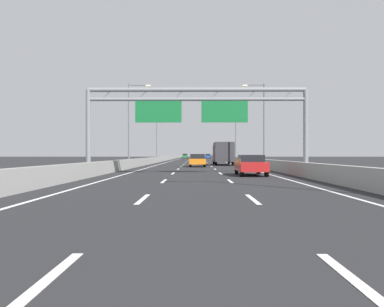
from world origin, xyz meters
TOP-DOWN VIEW (x-y plane):
  - ground_plane at (0.00, 100.00)m, footprint 260.00×260.00m
  - lane_dash_left_0 at (-1.80, 3.50)m, footprint 0.16×3.00m
  - lane_dash_left_1 at (-1.80, 12.50)m, footprint 0.16×3.00m
  - lane_dash_left_2 at (-1.80, 21.50)m, footprint 0.16×3.00m
  - lane_dash_left_3 at (-1.80, 30.50)m, footprint 0.16×3.00m
  - lane_dash_left_4 at (-1.80, 39.50)m, footprint 0.16×3.00m
  - lane_dash_left_5 at (-1.80, 48.50)m, footprint 0.16×3.00m
  - lane_dash_left_6 at (-1.80, 57.50)m, footprint 0.16×3.00m
  - lane_dash_left_7 at (-1.80, 66.50)m, footprint 0.16×3.00m
  - lane_dash_left_8 at (-1.80, 75.50)m, footprint 0.16×3.00m
  - lane_dash_left_9 at (-1.80, 84.50)m, footprint 0.16×3.00m
  - lane_dash_left_10 at (-1.80, 93.50)m, footprint 0.16×3.00m
  - lane_dash_left_11 at (-1.80, 102.50)m, footprint 0.16×3.00m
  - lane_dash_left_12 at (-1.80, 111.50)m, footprint 0.16×3.00m
  - lane_dash_left_13 at (-1.80, 120.50)m, footprint 0.16×3.00m
  - lane_dash_left_14 at (-1.80, 129.50)m, footprint 0.16×3.00m
  - lane_dash_left_15 at (-1.80, 138.50)m, footprint 0.16×3.00m
  - lane_dash_left_16 at (-1.80, 147.50)m, footprint 0.16×3.00m
  - lane_dash_left_17 at (-1.80, 156.50)m, footprint 0.16×3.00m
  - lane_dash_right_0 at (1.80, 3.50)m, footprint 0.16×3.00m
  - lane_dash_right_1 at (1.80, 12.50)m, footprint 0.16×3.00m
  - lane_dash_right_2 at (1.80, 21.50)m, footprint 0.16×3.00m
  - lane_dash_right_3 at (1.80, 30.50)m, footprint 0.16×3.00m
  - lane_dash_right_4 at (1.80, 39.50)m, footprint 0.16×3.00m
  - lane_dash_right_5 at (1.80, 48.50)m, footprint 0.16×3.00m
  - lane_dash_right_6 at (1.80, 57.50)m, footprint 0.16×3.00m
  - lane_dash_right_7 at (1.80, 66.50)m, footprint 0.16×3.00m
  - lane_dash_right_8 at (1.80, 75.50)m, footprint 0.16×3.00m
  - lane_dash_right_9 at (1.80, 84.50)m, footprint 0.16×3.00m
  - lane_dash_right_10 at (1.80, 93.50)m, footprint 0.16×3.00m
  - lane_dash_right_11 at (1.80, 102.50)m, footprint 0.16×3.00m
  - lane_dash_right_12 at (1.80, 111.50)m, footprint 0.16×3.00m
  - lane_dash_right_13 at (1.80, 120.50)m, footprint 0.16×3.00m
  - lane_dash_right_14 at (1.80, 129.50)m, footprint 0.16×3.00m
  - lane_dash_right_15 at (1.80, 138.50)m, footprint 0.16×3.00m
  - lane_dash_right_16 at (1.80, 147.50)m, footprint 0.16×3.00m
  - lane_dash_right_17 at (1.80, 156.50)m, footprint 0.16×3.00m
  - edge_line_left at (-5.25, 88.00)m, footprint 0.16×176.00m
  - edge_line_right at (5.25, 88.00)m, footprint 0.16×176.00m
  - barrier_left at (-6.90, 110.00)m, footprint 0.45×220.00m
  - barrier_right at (6.90, 110.00)m, footprint 0.45×220.00m
  - sign_gantry at (-0.09, 29.40)m, footprint 16.32×0.36m
  - streetlamp_left_mid at (-7.47, 46.22)m, footprint 2.58×0.28m
  - streetlamp_right_mid at (7.47, 46.22)m, footprint 2.58×0.28m
  - streetlamp_left_far at (-7.47, 79.98)m, footprint 2.58×0.28m
  - streetlamp_right_far at (7.47, 79.98)m, footprint 2.58×0.28m
  - orange_car at (0.12, 46.87)m, footprint 1.86×4.27m
  - red_car at (3.72, 27.66)m, footprint 1.82×4.68m
  - black_car at (0.11, 111.41)m, footprint 1.82×4.17m
  - green_car at (-3.77, 138.39)m, footprint 1.73×4.61m
  - blue_car at (3.71, 132.07)m, footprint 1.74×4.56m
  - box_truck at (3.57, 55.01)m, footprint 2.44×8.77m

SIDE VIEW (x-z plane):
  - ground_plane at x=0.00m, z-range 0.00..0.00m
  - lane_dash_left_0 at x=-1.80m, z-range 0.00..0.01m
  - lane_dash_left_1 at x=-1.80m, z-range 0.00..0.01m
  - lane_dash_left_2 at x=-1.80m, z-range 0.00..0.01m
  - lane_dash_left_3 at x=-1.80m, z-range 0.00..0.01m
  - lane_dash_left_4 at x=-1.80m, z-range 0.00..0.01m
  - lane_dash_left_5 at x=-1.80m, z-range 0.00..0.01m
  - lane_dash_left_6 at x=-1.80m, z-range 0.00..0.01m
  - lane_dash_left_7 at x=-1.80m, z-range 0.00..0.01m
  - lane_dash_left_8 at x=-1.80m, z-range 0.00..0.01m
  - lane_dash_left_9 at x=-1.80m, z-range 0.00..0.01m
  - lane_dash_left_10 at x=-1.80m, z-range 0.00..0.01m
  - lane_dash_left_11 at x=-1.80m, z-range 0.00..0.01m
  - lane_dash_left_12 at x=-1.80m, z-range 0.00..0.01m
  - lane_dash_left_13 at x=-1.80m, z-range 0.00..0.01m
  - lane_dash_left_14 at x=-1.80m, z-range 0.00..0.01m
  - lane_dash_left_15 at x=-1.80m, z-range 0.00..0.01m
  - lane_dash_left_16 at x=-1.80m, z-range 0.00..0.01m
  - lane_dash_left_17 at x=-1.80m, z-range 0.00..0.01m
  - lane_dash_right_0 at x=1.80m, z-range 0.00..0.01m
  - lane_dash_right_1 at x=1.80m, z-range 0.00..0.01m
  - lane_dash_right_2 at x=1.80m, z-range 0.00..0.01m
  - lane_dash_right_3 at x=1.80m, z-range 0.00..0.01m
  - lane_dash_right_4 at x=1.80m, z-range 0.00..0.01m
  - lane_dash_right_5 at x=1.80m, z-range 0.00..0.01m
  - lane_dash_right_6 at x=1.80m, z-range 0.00..0.01m
  - lane_dash_right_7 at x=1.80m, z-range 0.00..0.01m
  - lane_dash_right_8 at x=1.80m, z-range 0.00..0.01m
  - lane_dash_right_9 at x=1.80m, z-range 0.00..0.01m
  - lane_dash_right_10 at x=1.80m, z-range 0.00..0.01m
  - lane_dash_right_11 at x=1.80m, z-range 0.00..0.01m
  - lane_dash_right_12 at x=1.80m, z-range 0.00..0.01m
  - lane_dash_right_13 at x=1.80m, z-range 0.00..0.01m
  - lane_dash_right_14 at x=1.80m, z-range 0.00..0.01m
  - lane_dash_right_15 at x=1.80m, z-range 0.00..0.01m
  - lane_dash_right_16 at x=1.80m, z-range 0.00..0.01m
  - lane_dash_right_17 at x=1.80m, z-range 0.00..0.01m
  - edge_line_left at x=-5.25m, z-range 0.00..0.01m
  - edge_line_right at x=5.25m, z-range 0.00..0.01m
  - barrier_left at x=-6.90m, z-range 0.00..0.95m
  - barrier_right at x=6.90m, z-range 0.00..0.95m
  - red_car at x=3.72m, z-range 0.03..1.45m
  - black_car at x=0.11m, z-range 0.04..1.47m
  - orange_car at x=0.12m, z-range 0.02..1.50m
  - blue_car at x=3.71m, z-range 0.01..1.52m
  - green_car at x=-3.77m, z-range 0.00..1.58m
  - box_truck at x=3.57m, z-range 0.17..3.17m
  - sign_gantry at x=-0.09m, z-range 1.64..8.00m
  - streetlamp_left_mid at x=-7.47m, z-range 0.65..10.15m
  - streetlamp_right_mid at x=7.47m, z-range 0.65..10.15m
  - streetlamp_left_far at x=-7.47m, z-range 0.65..10.15m
  - streetlamp_right_far at x=7.47m, z-range 0.65..10.15m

